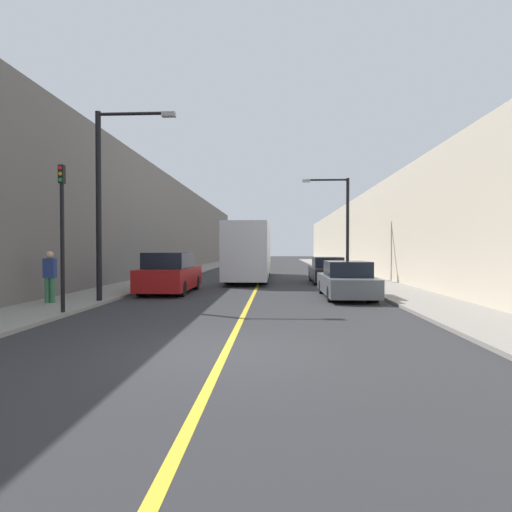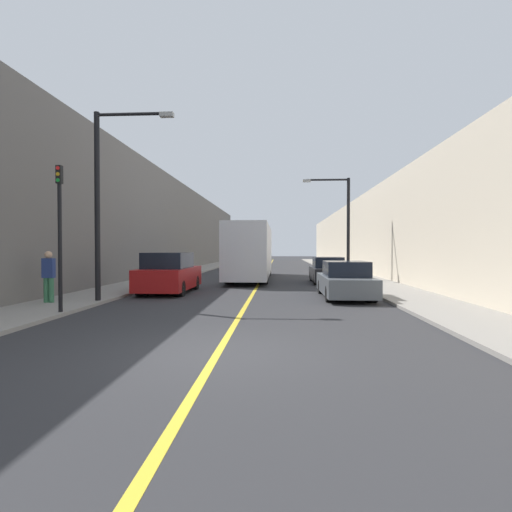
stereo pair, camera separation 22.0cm
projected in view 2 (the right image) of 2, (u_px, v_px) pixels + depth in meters
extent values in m
plane|color=#2D2D30|center=(218.00, 353.00, 7.78)|extent=(200.00, 200.00, 0.00)
cube|color=gray|center=(198.00, 269.00, 38.11)|extent=(2.69, 72.00, 0.11)
cube|color=gray|center=(337.00, 270.00, 37.33)|extent=(2.69, 72.00, 0.11)
cube|color=#66605B|center=(164.00, 227.00, 38.23)|extent=(4.00, 72.00, 8.20)
cube|color=beige|center=(374.00, 236.00, 37.07)|extent=(4.00, 72.00, 6.46)
cube|color=gold|center=(267.00, 270.00, 37.72)|extent=(0.16, 72.00, 0.01)
cube|color=silver|center=(251.00, 251.00, 26.51)|extent=(2.46, 11.96, 3.22)
cube|color=black|center=(243.00, 240.00, 20.56)|extent=(2.09, 0.04, 1.45)
cylinder|color=black|center=(230.00, 276.00, 22.89)|extent=(0.54, 0.95, 0.95)
cylinder|color=black|center=(263.00, 276.00, 22.78)|extent=(0.54, 0.95, 0.95)
cylinder|color=black|center=(242.00, 269.00, 30.29)|extent=(0.54, 0.95, 0.95)
cylinder|color=black|center=(267.00, 269.00, 30.17)|extent=(0.54, 0.95, 0.95)
cube|color=maroon|center=(170.00, 278.00, 18.46)|extent=(2.03, 4.70, 0.94)
cube|color=black|center=(168.00, 260.00, 18.21)|extent=(1.79, 2.58, 0.71)
cube|color=black|center=(154.00, 278.00, 16.15)|extent=(1.73, 0.04, 0.42)
cylinder|color=black|center=(142.00, 288.00, 17.06)|extent=(0.45, 0.68, 0.68)
cylinder|color=black|center=(179.00, 288.00, 16.97)|extent=(0.45, 0.68, 0.68)
cylinder|color=black|center=(162.00, 282.00, 19.97)|extent=(0.45, 0.68, 0.68)
cylinder|color=black|center=(193.00, 283.00, 19.87)|extent=(0.45, 0.68, 0.68)
cube|color=#51565B|center=(345.00, 285.00, 16.51)|extent=(1.90, 4.66, 0.72)
cube|color=black|center=(346.00, 269.00, 16.26)|extent=(1.67, 2.10, 0.61)
cube|color=black|center=(355.00, 287.00, 14.21)|extent=(1.61, 0.04, 0.32)
cylinder|color=black|center=(331.00, 294.00, 15.11)|extent=(0.42, 0.62, 0.62)
cylinder|color=black|center=(371.00, 294.00, 15.02)|extent=(0.42, 0.62, 0.62)
cylinder|color=black|center=(323.00, 287.00, 18.00)|extent=(0.42, 0.62, 0.62)
cylinder|color=black|center=(356.00, 287.00, 17.91)|extent=(0.42, 0.62, 0.62)
cube|color=black|center=(327.00, 274.00, 23.61)|extent=(1.86, 4.50, 0.73)
cube|color=black|center=(328.00, 262.00, 23.37)|extent=(1.63, 2.02, 0.62)
cube|color=black|center=(332.00, 274.00, 21.39)|extent=(1.58, 0.04, 0.33)
cylinder|color=black|center=(317.00, 279.00, 22.27)|extent=(0.41, 0.62, 0.62)
cylinder|color=black|center=(343.00, 280.00, 22.18)|extent=(0.41, 0.62, 0.62)
cylinder|color=black|center=(313.00, 276.00, 25.05)|extent=(0.41, 0.62, 0.62)
cylinder|color=black|center=(336.00, 276.00, 24.96)|extent=(0.41, 0.62, 0.62)
cylinder|color=black|center=(97.00, 207.00, 14.75)|extent=(0.20, 0.20, 6.96)
cylinder|color=black|center=(132.00, 114.00, 14.61)|extent=(2.63, 0.12, 0.12)
cube|color=#999993|center=(167.00, 115.00, 14.54)|extent=(0.50, 0.24, 0.16)
cylinder|color=black|center=(348.00, 229.00, 25.23)|extent=(0.20, 0.20, 6.39)
cylinder|color=black|center=(328.00, 180.00, 25.26)|extent=(2.63, 0.12, 0.12)
cube|color=#999993|center=(307.00, 181.00, 25.33)|extent=(0.50, 0.24, 0.16)
cylinder|color=black|center=(60.00, 248.00, 12.07)|extent=(0.12, 0.12, 3.88)
cube|color=black|center=(59.00, 175.00, 12.03)|extent=(0.16, 0.16, 0.55)
cylinder|color=red|center=(58.00, 168.00, 11.94)|extent=(0.11, 0.02, 0.11)
cylinder|color=gold|center=(58.00, 174.00, 11.94)|extent=(0.11, 0.02, 0.11)
cylinder|color=green|center=(58.00, 180.00, 11.95)|extent=(0.11, 0.02, 0.11)
cylinder|color=#336B47|center=(46.00, 290.00, 14.24)|extent=(0.18, 0.18, 0.88)
cylinder|color=#336B47|center=(51.00, 290.00, 14.23)|extent=(0.18, 0.18, 0.88)
cube|color=navy|center=(49.00, 268.00, 14.22)|extent=(0.40, 0.22, 0.70)
sphere|color=tan|center=(48.00, 255.00, 14.21)|extent=(0.26, 0.26, 0.26)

